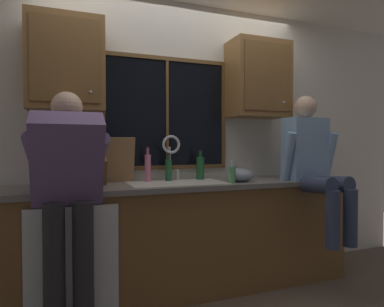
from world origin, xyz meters
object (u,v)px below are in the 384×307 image
object	(u,v)px
soap_dispenser	(232,174)
bottle_amber_small	(169,170)
bottle_green_glass	(148,167)
knife_block	(98,171)
person_standing	(68,185)
cutting_board	(119,160)
mixing_bowl	(239,175)
person_sitting_on_counter	(313,160)
bottle_tall_clear	(200,167)

from	to	relation	value
soap_dispenser	bottle_amber_small	size ratio (longest dim) A/B	0.78
soap_dispenser	bottle_green_glass	world-z (taller)	bottle_green_glass
knife_block	bottle_amber_small	xyz separation A→B (m)	(0.60, 0.09, -0.01)
soap_dispenser	bottle_green_glass	distance (m)	0.72
bottle_green_glass	bottle_amber_small	bearing A→B (deg)	-2.05
person_standing	cutting_board	bearing A→B (deg)	53.29
cutting_board	mixing_bowl	world-z (taller)	cutting_board
person_sitting_on_counter	knife_block	size ratio (longest dim) A/B	3.92
person_standing	knife_block	xyz separation A→B (m)	(0.23, 0.42, 0.05)
bottle_tall_clear	mixing_bowl	bearing A→B (deg)	-43.91
cutting_board	bottle_green_glass	bearing A→B (deg)	-9.74
bottle_green_glass	person_standing	bearing A→B (deg)	-141.87
bottle_tall_clear	bottle_amber_small	size ratio (longest dim) A/B	1.10
soap_dispenser	bottle_amber_small	distance (m)	0.56
person_sitting_on_counter	bottle_tall_clear	xyz separation A→B (m)	(-0.90, 0.44, -0.07)
soap_dispenser	bottle_tall_clear	distance (m)	0.36
mixing_bowl	person_standing	bearing A→B (deg)	-169.62
person_standing	soap_dispenser	distance (m)	1.31
knife_block	cutting_board	world-z (taller)	cutting_board
cutting_board	mixing_bowl	size ratio (longest dim) A/B	1.61
person_standing	soap_dispenser	xyz separation A→B (m)	(1.29, 0.18, 0.02)
person_standing	knife_block	distance (m)	0.48
mixing_bowl	bottle_green_glass	bearing A→B (deg)	161.34
person_standing	bottle_tall_clear	bearing A→B (deg)	24.15
person_standing	mixing_bowl	distance (m)	1.43
soap_dispenser	bottle_tall_clear	xyz separation A→B (m)	(-0.15, 0.33, 0.04)
mixing_bowl	person_sitting_on_counter	bearing A→B (deg)	-16.34
person_standing	soap_dispenser	world-z (taller)	person_standing
knife_block	mixing_bowl	world-z (taller)	knife_block
cutting_board	bottle_tall_clear	size ratio (longest dim) A/B	1.44
knife_block	bottle_tall_clear	world-z (taller)	knife_block
mixing_bowl	soap_dispenser	xyz separation A→B (m)	(-0.11, -0.07, 0.02)
person_sitting_on_counter	soap_dispenser	bearing A→B (deg)	171.35
person_standing	knife_block	world-z (taller)	person_standing
bottle_green_glass	bottle_tall_clear	size ratio (longest dim) A/B	1.13
cutting_board	soap_dispenser	xyz separation A→B (m)	(0.88, -0.37, -0.12)
bottle_green_glass	mixing_bowl	bearing A→B (deg)	-18.66
bottle_green_glass	bottle_amber_small	xyz separation A→B (m)	(0.18, -0.01, -0.03)
person_sitting_on_counter	mixing_bowl	size ratio (longest dim) A/B	5.26
soap_dispenser	bottle_tall_clear	bearing A→B (deg)	115.11
cutting_board	bottle_green_glass	xyz separation A→B (m)	(0.24, -0.04, -0.06)
cutting_board	bottle_green_glass	size ratio (longest dim) A/B	1.28
mixing_bowl	bottle_tall_clear	bearing A→B (deg)	136.09
person_sitting_on_counter	knife_block	distance (m)	1.84
mixing_bowl	bottle_amber_small	world-z (taller)	bottle_amber_small
cutting_board	person_standing	bearing A→B (deg)	-126.71
bottle_tall_clear	bottle_amber_small	bearing A→B (deg)	-178.77
mixing_bowl	bottle_tall_clear	world-z (taller)	bottle_tall_clear
person_standing	bottle_tall_clear	xyz separation A→B (m)	(1.14, 0.51, 0.05)
person_sitting_on_counter	mixing_bowl	distance (m)	0.67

